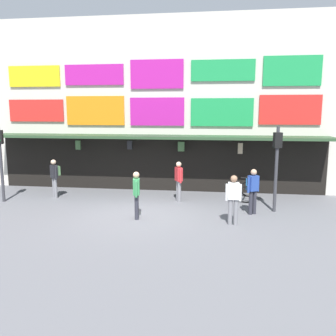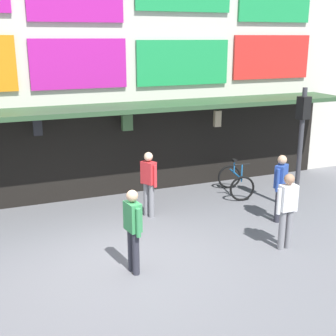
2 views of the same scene
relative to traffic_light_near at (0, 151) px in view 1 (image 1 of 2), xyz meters
name	(u,v)px [view 1 (image 1 of 2)]	position (x,y,z in m)	size (l,w,h in m)	color
ground_plane	(140,214)	(6.04, -1.05, -2.14)	(80.00, 80.00, 0.00)	slate
shopfront	(159,106)	(6.04, 3.52, 1.82)	(18.00, 2.60, 8.00)	beige
traffic_light_near	(0,151)	(0.00, 0.00, 0.00)	(0.34, 0.36, 3.20)	#38383D
traffic_light_far	(277,155)	(10.98, 0.02, 0.00)	(0.32, 0.35, 3.20)	#38383D
bicycle_parked	(247,191)	(10.12, 1.65, -1.75)	(0.92, 1.27, 1.05)	black
pedestrian_in_blue	(233,197)	(9.36, -1.77, -1.19)	(0.53, 0.22, 1.68)	gray
pedestrian_in_white	(253,189)	(10.13, -0.45, -1.19)	(0.45, 0.39, 1.68)	#2D2D38
pedestrian_in_purple	(179,179)	(7.25, 1.01, -1.19)	(0.36, 0.48, 1.68)	gray
pedestrian_in_black	(55,175)	(1.85, 0.93, -1.16)	(0.47, 0.47, 1.68)	gray
pedestrian_in_yellow	(136,192)	(6.04, -1.54, -1.19)	(0.28, 0.52, 1.68)	#2D2D38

